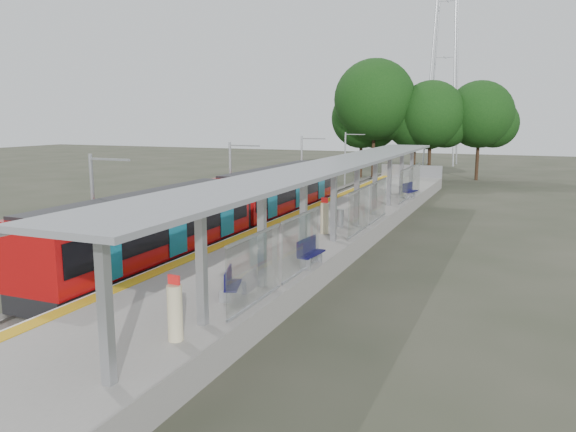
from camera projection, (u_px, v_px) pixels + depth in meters
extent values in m
plane|color=#474438|center=(103.00, 373.00, 15.31)|extent=(200.00, 200.00, 0.00)
cube|color=#59544C|center=(264.00, 227.00, 35.16)|extent=(3.00, 70.00, 0.24)
cube|color=gray|center=(333.00, 226.00, 33.39)|extent=(6.00, 50.00, 1.00)
cube|color=gold|center=(293.00, 215.00, 34.27)|extent=(0.60, 50.00, 0.02)
cube|color=#9EA0A5|center=(411.00, 171.00, 55.85)|extent=(6.00, 0.10, 1.20)
cube|color=black|center=(153.00, 261.00, 24.61)|extent=(2.50, 13.50, 0.70)
cube|color=#A40B0C|center=(151.00, 226.00, 24.34)|extent=(2.65, 13.50, 2.50)
cube|color=black|center=(151.00, 224.00, 24.33)|extent=(2.72, 12.96, 1.20)
cube|color=black|center=(150.00, 196.00, 24.11)|extent=(2.40, 12.82, 0.15)
cube|color=#0B5D76|center=(178.00, 231.00, 23.84)|extent=(0.04, 1.30, 2.00)
cylinder|color=black|center=(75.00, 300.00, 20.37)|extent=(2.20, 0.70, 0.70)
cube|color=black|center=(281.00, 212.00, 37.42)|extent=(2.50, 13.50, 0.70)
cube|color=#A40B0C|center=(281.00, 188.00, 37.14)|extent=(2.65, 13.50, 2.50)
cube|color=black|center=(281.00, 187.00, 37.13)|extent=(2.72, 12.96, 1.20)
cube|color=black|center=(281.00, 169.00, 36.92)|extent=(2.40, 12.82, 0.15)
cube|color=#0B5D76|center=(300.00, 191.00, 36.65)|extent=(0.04, 1.30, 2.00)
cylinder|color=black|center=(249.00, 229.00, 33.18)|extent=(2.20, 0.70, 0.70)
cube|color=black|center=(229.00, 207.00, 30.78)|extent=(2.30, 0.80, 2.40)
cube|color=#9EA0A5|center=(105.00, 309.00, 12.25)|extent=(0.25, 0.25, 3.50)
cube|color=#9EA0A5|center=(202.00, 265.00, 15.88)|extent=(0.25, 0.25, 3.50)
cube|color=#9EA0A5|center=(262.00, 238.00, 19.52)|extent=(0.25, 0.25, 3.50)
cube|color=#9EA0A5|center=(303.00, 219.00, 23.15)|extent=(0.25, 0.25, 3.50)
cube|color=#9EA0A5|center=(334.00, 205.00, 26.78)|extent=(0.25, 0.25, 3.50)
cube|color=#9EA0A5|center=(357.00, 195.00, 30.42)|extent=(0.25, 0.25, 3.50)
cube|color=#9EA0A5|center=(375.00, 186.00, 34.05)|extent=(0.25, 0.25, 3.50)
cube|color=#9EA0A5|center=(389.00, 180.00, 37.68)|extent=(0.25, 0.25, 3.50)
cube|color=#9EA0A5|center=(401.00, 174.00, 41.32)|extent=(0.25, 0.25, 3.50)
cube|color=#9EA0A5|center=(412.00, 169.00, 44.95)|extent=(0.25, 0.25, 3.50)
cube|color=gray|center=(339.00, 163.00, 28.43)|extent=(3.20, 38.00, 0.16)
cylinder|color=#9EA0A5|center=(310.00, 164.00, 29.04)|extent=(0.24, 38.00, 0.24)
cube|color=silver|center=(255.00, 269.00, 17.53)|extent=(0.05, 3.70, 2.20)
cube|color=silver|center=(302.00, 243.00, 21.16)|extent=(0.05, 3.70, 2.20)
cube|color=silver|center=(359.00, 211.00, 28.43)|extent=(0.05, 3.70, 2.20)
cube|color=silver|center=(378.00, 200.00, 32.06)|extent=(0.05, 3.70, 2.20)
cube|color=silver|center=(405.00, 185.00, 39.33)|extent=(0.05, 3.70, 2.20)
cube|color=silver|center=(416.00, 179.00, 42.96)|extent=(0.05, 3.70, 2.20)
cylinder|color=#382316|center=(361.00, 158.00, 64.77)|extent=(0.36, 0.36, 4.52)
sphere|color=#194012|center=(362.00, 118.00, 63.98)|extent=(6.88, 6.88, 6.88)
cylinder|color=#382316|center=(373.00, 153.00, 62.60)|extent=(0.36, 0.36, 5.85)
sphere|color=#194012|center=(375.00, 100.00, 61.58)|extent=(8.90, 8.90, 8.90)
cylinder|color=#382316|center=(414.00, 159.00, 62.78)|extent=(0.36, 0.36, 4.48)
sphere|color=#194012|center=(416.00, 119.00, 62.01)|extent=(6.80, 6.80, 6.80)
cylinder|color=#382316|center=(429.00, 159.00, 61.52)|extent=(0.36, 0.36, 4.79)
sphere|color=#194012|center=(431.00, 114.00, 60.68)|extent=(7.28, 7.28, 7.28)
cylinder|color=#382316|center=(477.00, 158.00, 61.72)|extent=(0.36, 0.36, 4.79)
sphere|color=#194012|center=(480.00, 114.00, 60.89)|extent=(7.28, 7.28, 7.28)
cylinder|color=#9EA0A5|center=(94.00, 218.00, 23.59)|extent=(0.16, 0.16, 5.40)
cube|color=#9EA0A5|center=(110.00, 159.00, 22.78)|extent=(2.00, 0.08, 0.08)
cylinder|color=#9EA0A5|center=(231.00, 186.00, 34.49)|extent=(0.16, 0.16, 5.40)
cube|color=#9EA0A5|center=(245.00, 146.00, 33.68)|extent=(2.00, 0.08, 0.08)
cylinder|color=#9EA0A5|center=(302.00, 170.00, 45.39)|extent=(0.16, 0.16, 5.40)
cube|color=#9EA0A5|center=(313.00, 139.00, 44.57)|extent=(2.00, 0.08, 0.08)
cylinder|color=#9EA0A5|center=(345.00, 159.00, 56.29)|extent=(0.16, 0.16, 5.40)
cube|color=#9EA0A5|center=(355.00, 134.00, 55.47)|extent=(2.00, 0.08, 0.08)
cube|color=#120F4F|center=(233.00, 285.00, 18.49)|extent=(0.88, 1.46, 0.06)
cube|color=#120F4F|center=(228.00, 277.00, 18.51)|extent=(0.54, 1.34, 0.51)
cube|color=#9EA0A5|center=(225.00, 297.00, 18.02)|extent=(0.37, 0.18, 0.41)
cube|color=#9EA0A5|center=(241.00, 287.00, 19.04)|extent=(0.37, 0.18, 0.41)
cube|color=#120F4F|center=(312.00, 254.00, 22.42)|extent=(0.63, 1.69, 0.07)
cube|color=#120F4F|center=(306.00, 245.00, 22.44)|extent=(0.20, 1.66, 0.61)
cube|color=#9EA0A5|center=(306.00, 264.00, 21.86)|extent=(0.45, 0.10, 0.49)
cube|color=#9EA0A5|center=(317.00, 256.00, 23.06)|extent=(0.45, 0.10, 0.49)
cube|color=#120F4F|center=(410.00, 191.00, 41.29)|extent=(0.85, 1.73, 0.07)
cube|color=#120F4F|center=(408.00, 187.00, 41.32)|extent=(0.43, 1.64, 0.61)
cube|color=#9EA0A5|center=(409.00, 196.00, 40.73)|extent=(0.45, 0.16, 0.49)
cube|color=#9EA0A5|center=(412.00, 194.00, 41.94)|extent=(0.45, 0.16, 0.49)
cylinder|color=beige|center=(175.00, 313.00, 14.89)|extent=(0.41, 0.41, 1.53)
cube|color=red|center=(174.00, 280.00, 14.73)|extent=(0.36, 0.08, 0.26)
cylinder|color=beige|center=(324.00, 218.00, 28.66)|extent=(0.42, 0.42, 1.57)
cube|color=red|center=(325.00, 200.00, 28.49)|extent=(0.37, 0.14, 0.26)
cylinder|color=#9EA0A5|center=(340.00, 218.00, 30.61)|extent=(0.58, 0.58, 0.93)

